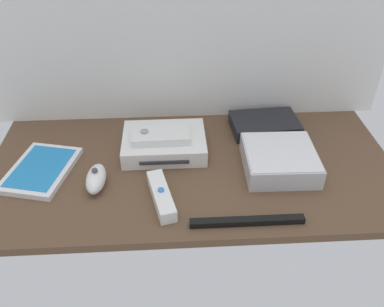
# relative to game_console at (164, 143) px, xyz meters

# --- Properties ---
(ground_plane) EXTENTS (1.00, 0.48, 0.02)m
(ground_plane) POSITION_rel_game_console_xyz_m (0.07, -0.07, -0.03)
(ground_plane) COLOR brown
(ground_plane) RESTS_ON ground
(back_wall) EXTENTS (1.10, 0.01, 0.64)m
(back_wall) POSITION_rel_game_console_xyz_m (0.07, 0.17, 0.30)
(back_wall) COLOR white
(back_wall) RESTS_ON ground
(game_console) EXTENTS (0.21, 0.17, 0.04)m
(game_console) POSITION_rel_game_console_xyz_m (0.00, 0.00, 0.00)
(game_console) COLOR white
(game_console) RESTS_ON ground_plane
(mini_computer) EXTENTS (0.17, 0.17, 0.05)m
(mini_computer) POSITION_rel_game_console_xyz_m (0.28, -0.09, 0.00)
(mini_computer) COLOR silver
(mini_computer) RESTS_ON ground_plane
(game_case) EXTENTS (0.18, 0.22, 0.02)m
(game_case) POSITION_rel_game_console_xyz_m (-0.30, -0.08, -0.01)
(game_case) COLOR white
(game_case) RESTS_ON ground_plane
(network_router) EXTENTS (0.19, 0.13, 0.03)m
(network_router) POSITION_rel_game_console_xyz_m (0.28, 0.08, -0.00)
(network_router) COLOR black
(network_router) RESTS_ON ground_plane
(remote_wand) EXTENTS (0.07, 0.15, 0.03)m
(remote_wand) POSITION_rel_game_console_xyz_m (-0.01, -0.19, -0.01)
(remote_wand) COLOR white
(remote_wand) RESTS_ON ground_plane
(remote_nunchuk) EXTENTS (0.05, 0.10, 0.05)m
(remote_nunchuk) POSITION_rel_game_console_xyz_m (-0.16, -0.13, -0.00)
(remote_nunchuk) COLOR white
(remote_nunchuk) RESTS_ON ground_plane
(remote_classic_pad) EXTENTS (0.15, 0.08, 0.02)m
(remote_classic_pad) POSITION_rel_game_console_xyz_m (-0.01, -0.01, 0.03)
(remote_classic_pad) COLOR white
(remote_classic_pad) RESTS_ON game_console
(sensor_bar) EXTENTS (0.24, 0.02, 0.01)m
(sensor_bar) POSITION_rel_game_console_xyz_m (0.17, -0.27, -0.01)
(sensor_bar) COLOR black
(sensor_bar) RESTS_ON ground_plane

